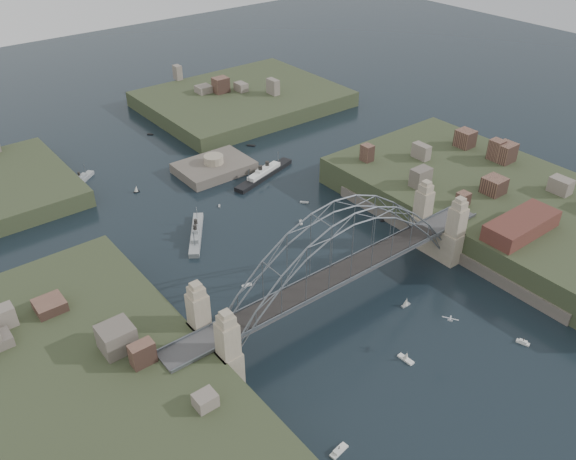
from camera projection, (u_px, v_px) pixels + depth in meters
The scene contains 26 objects.
ground at pixel (339, 303), 129.80m from camera, with size 500.00×500.00×0.00m, color black.
bridge at pixel (341, 258), 123.08m from camera, with size 84.00×13.80×24.60m.
shore_west at pixel (85, 431), 99.08m from camera, with size 50.50×90.00×12.00m.
shore_east at pixel (498, 212), 158.37m from camera, with size 50.50×90.00×12.00m.
headland_ne at pixel (243, 104), 227.84m from camera, with size 70.00×55.00×9.50m, color #303A21.
fort_island at pixel (215, 173), 182.38m from camera, with size 22.00×16.00×9.40m.
wharf_shed at pixel (521, 225), 137.86m from camera, with size 20.00×8.00×4.00m, color #592D26.
finger_pier at pixel (555, 295), 131.11m from camera, with size 4.00×22.00×1.40m, color #48484A.
naval_cruiser_near at pixel (196, 234), 151.49m from camera, with size 13.00×17.43×5.80m.
naval_cruiser_far at pixel (79, 182), 174.79m from camera, with size 12.70×10.67×4.93m.
ocean_liner at pixel (264, 174), 178.84m from camera, with size 24.32×10.25×5.99m.
aeroplane at pixel (450, 319), 113.61m from camera, with size 1.90×2.78×0.45m.
small_boat_a at pixel (247, 285), 134.85m from camera, with size 2.44×1.19×0.45m.
small_boat_b at pixel (301, 222), 157.18m from camera, with size 1.67×2.08×1.43m.
small_boat_c at pixel (406, 357), 115.16m from camera, with size 1.30×3.48×2.38m.
small_boat_d at pixel (304, 203), 166.18m from camera, with size 2.21×2.34×0.45m.
small_boat_e at pixel (104, 243), 149.14m from camera, with size 1.69×3.89×0.45m.
small_boat_f at pixel (219, 206), 164.48m from camera, with size 1.18×1.47×0.45m.
small_boat_g at pixel (523, 342), 119.24m from camera, with size 1.62×2.76×1.43m.
small_boat_h at pixel (136, 189), 170.91m from camera, with size 1.76×1.11×2.38m.
small_boat_i at pixel (383, 219), 158.67m from camera, with size 2.64×1.64×0.45m.
small_boat_j at pixel (339, 451), 97.89m from camera, with size 3.74×1.70×1.43m.
small_boat_k at pixel (150, 134), 205.35m from camera, with size 1.78×1.93×0.45m.
small_boat_l at pixel (79, 308), 128.36m from camera, with size 2.39×1.62×0.45m.
small_boat_m at pixel (406, 303), 128.62m from camera, with size 2.20×1.04×2.38m.
small_boat_n at pixel (251, 146), 197.68m from camera, with size 2.38×2.68×0.45m.
Camera 1 is at (-70.46, -71.90, 84.24)m, focal length 36.97 mm.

